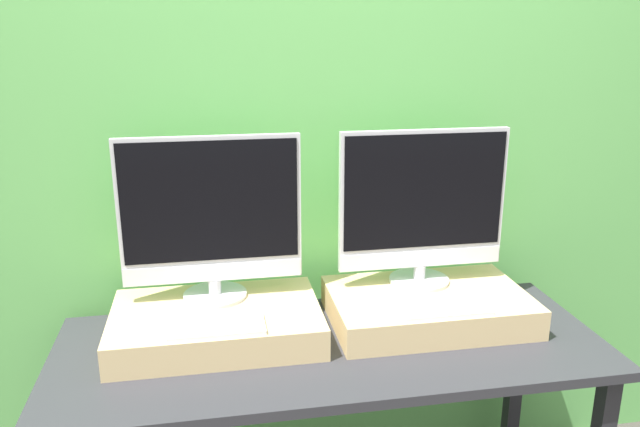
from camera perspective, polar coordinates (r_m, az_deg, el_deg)
The scene contains 8 objects.
wall_back at distance 2.10m, azimuth -1.00°, elevation 7.70°, with size 8.00×0.04×2.60m.
workbench at distance 1.96m, azimuth 1.02°, elevation -13.74°, with size 1.65×0.64×0.71m.
wooden_riser_left at distance 1.95m, azimuth -9.42°, elevation -9.89°, with size 0.63×0.41×0.10m.
monitor_left at distance 1.93m, azimuth -9.92°, elevation -0.29°, with size 0.55×0.20×0.51m.
keyboard_left at distance 1.81m, azimuth -9.41°, elevation -10.13°, with size 0.27×0.13×0.01m.
wooden_riser_right at distance 2.07m, azimuth 9.83°, elevation -8.37°, with size 0.63×0.41×0.10m.
monitor_right at distance 2.04m, azimuth 9.38°, elevation 0.70°, with size 0.55×0.20×0.51m.
keyboard_right at distance 1.93m, azimuth 11.22°, elevation -8.45°, with size 0.27×0.13×0.01m.
Camera 1 is at (-0.34, -1.34, 1.62)m, focal length 35.00 mm.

